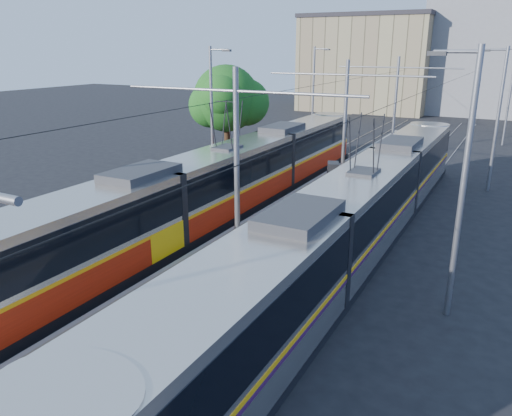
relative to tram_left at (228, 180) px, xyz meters
The scene contains 13 objects.
ground 13.85m from the tram_left, 74.82° to the right, with size 160.00×160.00×0.00m, color black.
platform 5.41m from the tram_left, 46.04° to the left, with size 4.00×50.00×0.30m, color gray.
tactile_strip_left 4.53m from the tram_left, 60.06° to the left, with size 0.70×50.00×0.01m, color gray.
tactile_strip_right 6.43m from the tram_left, 36.47° to the left, with size 0.70×50.00×0.01m, color gray.
rails 5.45m from the tram_left, 46.04° to the left, with size 8.71×70.00×0.03m.
tram_left is the anchor object (origin of this frame).
tram_right 7.41m from the tram_left, 13.57° to the right, with size 2.43×31.13×5.50m.
catenary 4.66m from the tram_left, 13.84° to the left, with size 9.20×70.00×7.00m.
street_lamps 8.88m from the tram_left, 65.04° to the left, with size 15.18×38.22×8.00m.
shelter 5.35m from the tram_left, 37.18° to the left, with size 0.89×1.10×2.11m.
tree 9.97m from the tram_left, 119.29° to the left, with size 4.75×4.39×6.90m.
building_left 47.36m from the tram_left, 97.80° to the left, with size 16.32×12.24×11.98m.
building_centre 51.98m from the tram_left, 79.28° to the left, with size 18.36×14.28×15.30m.
Camera 1 is at (8.73, -6.94, 7.90)m, focal length 35.00 mm.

